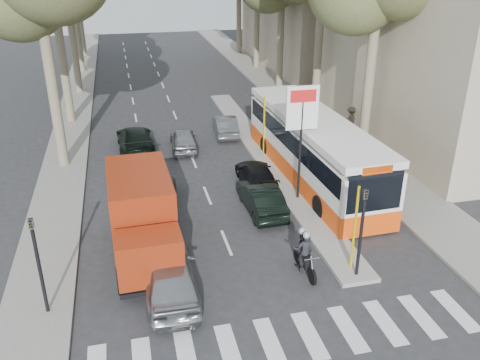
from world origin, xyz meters
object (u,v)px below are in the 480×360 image
object	(u,v)px
city_bus	(313,146)
silver_hatchback	(170,275)
dark_hatchback	(261,198)
red_truck	(142,216)
motorcycle	(303,251)

from	to	relation	value
city_bus	silver_hatchback	bearing A→B (deg)	-137.23
dark_hatchback	red_truck	xyz separation A→B (m)	(-5.44, -2.46, 1.05)
dark_hatchback	city_bus	world-z (taller)	city_bus
dark_hatchback	city_bus	xyz separation A→B (m)	(3.56, 3.00, 1.11)
silver_hatchback	city_bus	bearing A→B (deg)	-134.52
city_bus	motorcycle	bearing A→B (deg)	-114.72
silver_hatchback	dark_hatchback	bearing A→B (deg)	-131.51
red_truck	city_bus	xyz separation A→B (m)	(9.01, 5.46, 0.06)
city_bus	red_truck	bearing A→B (deg)	-150.69
motorcycle	red_truck	bearing A→B (deg)	154.97
city_bus	motorcycle	distance (m)	8.59
red_truck	motorcycle	distance (m)	6.25
red_truck	city_bus	size ratio (longest dim) A/B	0.48
silver_hatchback	motorcycle	size ratio (longest dim) A/B	2.22
dark_hatchback	motorcycle	distance (m)	4.88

